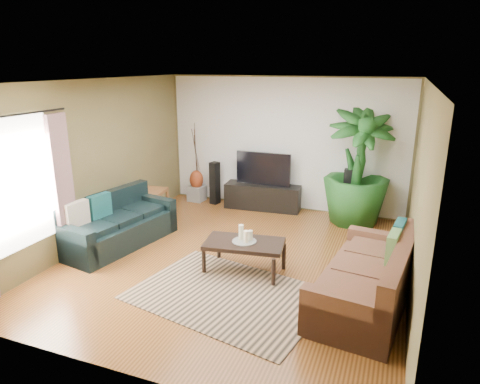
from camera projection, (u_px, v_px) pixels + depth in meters
The scene contains 27 objects.
floor at pixel (235, 260), 6.65m from camera, with size 5.50×5.50×0.00m, color brown.
ceiling at pixel (235, 81), 5.87m from camera, with size 5.50×5.50×0.00m, color white.
wall_back at pixel (285, 144), 8.72m from camera, with size 5.00×5.00×0.00m, color brown.
wall_front at pixel (122, 249), 3.80m from camera, with size 5.00×5.00×0.00m, color brown.
wall_left at pixel (96, 163), 7.11m from camera, with size 5.50×5.50×0.00m, color brown.
wall_right at pixel (419, 194), 5.40m from camera, with size 5.50×5.50×0.00m, color brown.
backwall_panel at pixel (284, 144), 8.71m from camera, with size 4.90×4.90×0.00m, color white.
window_pane at pixel (17, 184), 5.66m from camera, with size 1.80×1.80×0.00m, color white.
curtain_far at pixel (63, 188), 6.38m from camera, with size 0.08×0.35×2.20m, color gray.
curtain_rod at pixel (9, 116), 5.38m from camera, with size 0.03×0.03×1.90m, color black.
sofa_left at pixel (118, 221), 7.11m from camera, with size 1.99×0.85×0.85m, color black.
sofa_right at pixel (366, 272), 5.36m from camera, with size 2.16×0.97×0.85m, color brown.
area_rug at pixel (228, 295), 5.64m from camera, with size 2.42×1.72×0.01m, color tan.
coffee_table at pixel (244, 256), 6.24m from camera, with size 1.13×0.62×0.46m, color black.
candle_tray at pixel (244, 241), 6.17m from camera, with size 0.35×0.35×0.02m, color gray.
candle_tall at pixel (241, 232), 6.18m from camera, with size 0.07×0.07×0.23m, color #EDE8C8.
candle_mid at pixel (246, 237), 6.09m from camera, with size 0.07×0.07×0.17m, color white.
candle_short at pixel (250, 235), 6.18m from camera, with size 0.07×0.07×0.14m, color beige.
tv_stand at pixel (263, 197), 8.93m from camera, with size 1.56×0.47×0.52m, color black.
television at pixel (263, 169), 8.76m from camera, with size 1.15×0.06×0.68m, color black.
speaker_left at pixel (215, 183), 9.20m from camera, with size 0.17×0.18×0.92m, color black.
speaker_right at pixel (348, 194), 8.28m from camera, with size 0.18×0.20×1.00m, color black.
potted_plant at pixel (357, 167), 7.91m from camera, with size 1.22×1.22×2.17m, color #1B531D.
plant_pot at pixel (354, 215), 8.18m from camera, with size 0.40×0.40×0.31m, color black.
pedestal at pixel (197, 193), 9.49m from camera, with size 0.33×0.33×0.33m, color #999996.
vase at pixel (196, 180), 9.40m from camera, with size 0.30×0.30×0.42m, color maroon.
side_table at pixel (151, 204), 8.39m from camera, with size 0.54×0.54×0.57m, color #935830.
Camera 1 is at (2.23, -5.63, 2.94)m, focal length 32.00 mm.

